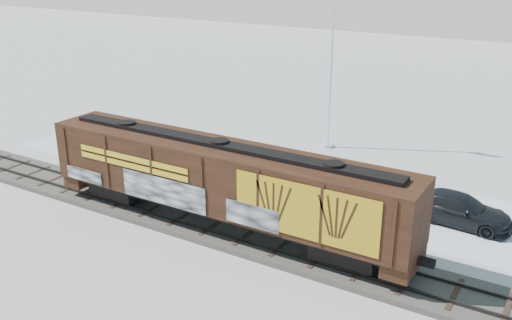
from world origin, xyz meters
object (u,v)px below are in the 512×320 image
Objects in this scene: car_white at (334,191)px; hopper_railcar at (220,179)px; flagpole at (332,86)px; car_silver at (247,167)px; car_dark at (459,209)px.

hopper_railcar is at bearing 156.75° from car_white.
flagpole is at bearing 93.48° from hopper_railcar.
hopper_railcar reaches higher than car_silver.
car_silver is (-2.84, 6.91, -2.17)m from hopper_railcar.
car_white is at bearing 61.97° from hopper_railcar.
car_silver is 0.99× the size of car_white.
car_silver is 12.86m from car_dark.
car_dark is (10.01, 7.25, -2.07)m from hopper_railcar.
car_dark is at bearing -35.67° from flagpole.
hopper_railcar is 15.21m from flagpole.
hopper_railcar is 7.78m from car_silver.
car_dark is (10.93, -7.84, -3.68)m from flagpole.
flagpole is 2.96× the size of car_silver.
flagpole is (-0.92, 15.09, 1.61)m from hopper_railcar.
hopper_railcar reaches higher than car_dark.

